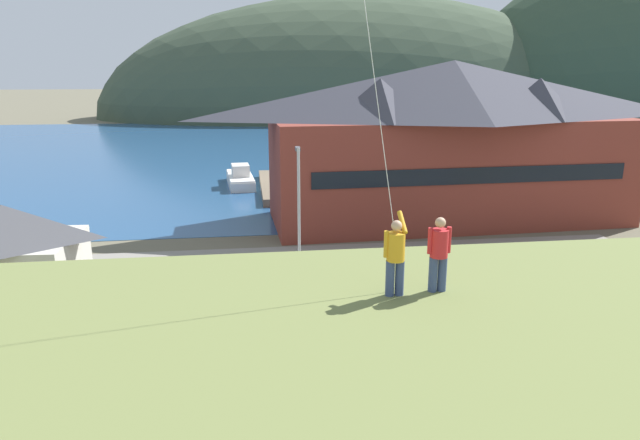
# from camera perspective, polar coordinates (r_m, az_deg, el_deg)

# --- Properties ---
(ground_plane) EXTENTS (600.00, 600.00, 0.00)m
(ground_plane) POSITION_cam_1_polar(r_m,az_deg,el_deg) (22.81, 3.04, -14.20)
(ground_plane) COLOR #66604C
(parking_lot_pad) EXTENTS (40.00, 20.00, 0.10)m
(parking_lot_pad) POSITION_cam_1_polar(r_m,az_deg,el_deg) (27.20, 1.13, -9.02)
(parking_lot_pad) COLOR gray
(parking_lot_pad) RESTS_ON ground
(bay_water) EXTENTS (360.00, 84.00, 0.03)m
(bay_water) POSITION_cam_1_polar(r_m,az_deg,el_deg) (80.42, -4.70, 7.03)
(bay_water) COLOR navy
(bay_water) RESTS_ON ground
(far_hill_west_ridge) EXTENTS (124.10, 54.22, 54.58)m
(far_hill_west_ridge) POSITION_cam_1_polar(r_m,az_deg,el_deg) (139.48, 4.64, 10.40)
(far_hill_west_ridge) COLOR #3D4C38
(far_hill_west_ridge) RESTS_ON ground
(far_hill_east_peak) EXTENTS (105.91, 54.22, 52.77)m
(far_hill_east_peak) POSITION_cam_1_polar(r_m,az_deg,el_deg) (163.11, 27.35, 9.47)
(far_hill_east_peak) COLOR #3D4C38
(far_hill_east_peak) RESTS_ON ground
(harbor_lodge) EXTENTS (27.68, 10.86, 11.62)m
(harbor_lodge) POSITION_cam_1_polar(r_m,az_deg,el_deg) (42.88, 12.93, 7.98)
(harbor_lodge) COLOR brown
(harbor_lodge) RESTS_ON ground
(storage_shed_near_lot) EXTENTS (6.36, 5.24, 5.42)m
(storage_shed_near_lot) POSITION_cam_1_polar(r_m,az_deg,el_deg) (28.69, -28.62, -3.74)
(storage_shed_near_lot) COLOR beige
(storage_shed_near_lot) RESTS_ON ground
(wharf_dock) EXTENTS (3.20, 13.76, 0.70)m
(wharf_dock) POSITION_cam_1_polar(r_m,az_deg,el_deg) (53.52, -4.22, 3.36)
(wharf_dock) COLOR #70604C
(wharf_dock) RESTS_ON ground
(moored_boat_wharfside) EXTENTS (2.87, 7.36, 2.16)m
(moored_boat_wharfside) POSITION_cam_1_polar(r_m,az_deg,el_deg) (55.85, -7.96, 4.14)
(moored_boat_wharfside) COLOR silver
(moored_boat_wharfside) RESTS_ON ground
(parked_car_mid_row_near) EXTENTS (4.25, 2.14, 1.82)m
(parked_car_mid_row_near) POSITION_cam_1_polar(r_m,az_deg,el_deg) (33.87, 26.35, -3.88)
(parked_car_mid_row_near) COLOR #B28923
(parked_car_mid_row_near) RESTS_ON parking_lot_pad
(parked_car_mid_row_center) EXTENTS (4.30, 2.26, 1.82)m
(parked_car_mid_row_center) POSITION_cam_1_polar(r_m,az_deg,el_deg) (28.47, 3.94, -5.72)
(parked_car_mid_row_center) COLOR #236633
(parked_car_mid_row_center) RESTS_ON parking_lot_pad
(parked_car_back_row_left) EXTENTS (4.23, 2.12, 1.82)m
(parked_car_back_row_left) POSITION_cam_1_polar(r_m,az_deg,el_deg) (23.52, 18.07, -11.11)
(parked_car_back_row_left) COLOR #9EA3A8
(parked_car_back_row_left) RESTS_ON parking_lot_pad
(parked_car_front_row_end) EXTENTS (4.28, 2.21, 1.82)m
(parked_car_front_row_end) POSITION_cam_1_polar(r_m,az_deg,el_deg) (30.42, 12.99, -4.70)
(parked_car_front_row_end) COLOR black
(parked_car_front_row_end) RESTS_ON parking_lot_pad
(parked_car_back_row_right) EXTENTS (4.35, 2.37, 1.82)m
(parked_car_back_row_right) POSITION_cam_1_polar(r_m,az_deg,el_deg) (27.09, -11.47, -7.11)
(parked_car_back_row_right) COLOR silver
(parked_car_back_row_right) RESTS_ON parking_lot_pad
(parked_car_lone_by_shed) EXTENTS (4.29, 2.24, 1.82)m
(parked_car_lone_by_shed) POSITION_cam_1_polar(r_m,az_deg,el_deg) (22.62, -4.61, -11.45)
(parked_car_lone_by_shed) COLOR #9EA3A8
(parked_car_lone_by_shed) RESTS_ON parking_lot_pad
(parked_car_corner_spot) EXTENTS (4.34, 2.34, 1.82)m
(parked_car_corner_spot) POSITION_cam_1_polar(r_m,az_deg,el_deg) (23.93, -19.05, -10.74)
(parked_car_corner_spot) COLOR slate
(parked_car_corner_spot) RESTS_ON parking_lot_pad
(parking_light_pole) EXTENTS (0.24, 0.78, 6.90)m
(parking_light_pole) POSITION_cam_1_polar(r_m,az_deg,el_deg) (31.05, -2.14, 1.90)
(parking_light_pole) COLOR #ADADB2
(parking_light_pole) RESTS_ON parking_lot_pad
(person_kite_flyer) EXTENTS (0.51, 0.66, 1.86)m
(person_kite_flyer) POSITION_cam_1_polar(r_m,az_deg,el_deg) (12.69, 7.55, -3.47)
(person_kite_flyer) COLOR #384770
(person_kite_flyer) RESTS_ON grassy_hill_foreground
(person_companion) EXTENTS (0.55, 0.40, 1.74)m
(person_companion) POSITION_cam_1_polar(r_m,az_deg,el_deg) (13.10, 11.79, -3.15)
(person_companion) COLOR #384770
(person_companion) RESTS_ON grassy_hill_foreground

